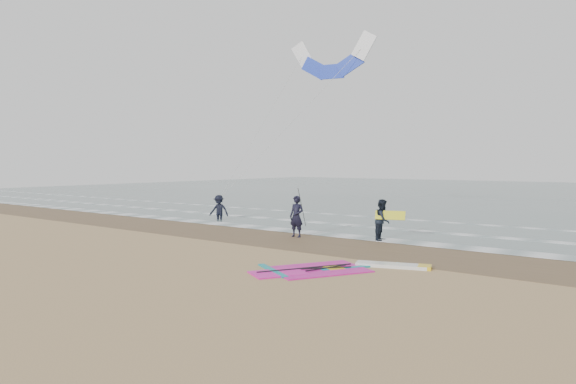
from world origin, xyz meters
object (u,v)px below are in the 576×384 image
Objects in this scene: person_walking at (383,220)px; surf_kite at (332,62)px; windsurf_rig at (339,269)px; person_standing at (297,216)px; person_wading at (219,205)px.

surf_kite reaches higher than person_walking.
windsurf_rig is 6.69m from person_walking.
person_wading is at bearing 156.40° from person_standing.
person_wading is at bearing 148.77° from windsurf_rig.
surf_kite is (5.21, 4.33, 8.57)m from person_wading.
person_walking is 11.72m from person_wading.
person_wading is at bearing -140.28° from surf_kite.
windsurf_rig is 2.70× the size of person_wading.
person_standing is 1.04× the size of person_wading.
person_walking is 12.24m from surf_kite.
windsurf_rig is 0.51× the size of surf_kite.
person_walking is (-1.63, 6.42, 0.89)m from windsurf_rig.
person_walking is at bearing 17.83° from person_standing.
windsurf_rig is at bearing -46.30° from person_standing.
surf_kite reaches higher than windsurf_rig.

